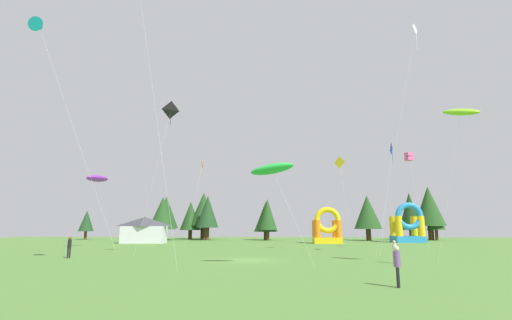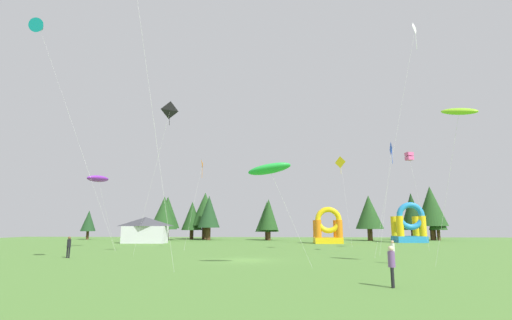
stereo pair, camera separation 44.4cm
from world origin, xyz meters
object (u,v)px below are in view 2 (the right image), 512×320
(kite_orange_diamond, at_px, (203,165))
(inflatable_yellow_castle, at_px, (328,230))
(person_far_side, at_px, (393,250))
(kite_blue_diamond, at_px, (392,150))
(kite_white_diamond, at_px, (415,31))
(inflatable_orange_dome, at_px, (409,227))
(kite_teal_delta, at_px, (40,27))
(kite_purple_parafoil, at_px, (98,179))
(kite_pink_box, at_px, (409,156))
(kite_green_parafoil, at_px, (269,169))
(kite_lime_parafoil, at_px, (459,112))
(person_near_camera, at_px, (69,245))
(kite_yellow_diamond, at_px, (341,163))
(person_midfield, at_px, (392,263))
(festival_tent, at_px, (145,230))
(kite_black_diamond, at_px, (170,112))

(kite_orange_diamond, xyz_separation_m, inflatable_yellow_castle, (17.34, 14.58, -8.22))
(person_far_side, relative_size, inflatable_yellow_castle, 0.30)
(kite_blue_diamond, height_order, kite_white_diamond, kite_white_diamond)
(person_far_side, xyz_separation_m, inflatable_orange_dome, (13.60, 35.01, 1.46))
(kite_teal_delta, bearing_deg, kite_blue_diamond, 0.17)
(kite_purple_parafoil, distance_m, kite_orange_diamond, 13.70)
(inflatable_yellow_castle, bearing_deg, kite_pink_box, -61.82)
(kite_green_parafoil, relative_size, inflatable_yellow_castle, 1.32)
(kite_lime_parafoil, bearing_deg, kite_green_parafoil, 179.43)
(kite_teal_delta, relative_size, kite_green_parafoil, 3.52)
(person_near_camera, bearing_deg, kite_yellow_diamond, 37.93)
(inflatable_orange_dome, bearing_deg, kite_white_diamond, -105.96)
(kite_white_diamond, relative_size, kite_pink_box, 1.93)
(kite_white_diamond, height_order, kite_yellow_diamond, kite_white_diamond)
(kite_blue_diamond, bearing_deg, kite_green_parafoil, -136.15)
(person_midfield, height_order, inflatable_orange_dome, inflatable_orange_dome)
(kite_white_diamond, relative_size, kite_green_parafoil, 2.98)
(festival_tent, bearing_deg, inflatable_orange_dome, 6.17)
(kite_blue_diamond, bearing_deg, person_midfield, -108.67)
(inflatable_yellow_castle, relative_size, festival_tent, 0.85)
(kite_blue_diamond, distance_m, kite_pink_box, 7.97)
(kite_purple_parafoil, xyz_separation_m, festival_tent, (1.74, 13.52, -6.63))
(inflatable_yellow_castle, bearing_deg, kite_teal_delta, -148.26)
(kite_orange_diamond, relative_size, inflatable_orange_dome, 1.64)
(kite_pink_box, bearing_deg, kite_blue_diamond, -121.27)
(kite_white_diamond, distance_m, inflatable_yellow_castle, 32.73)
(kite_white_diamond, bearing_deg, kite_blue_diamond, 112.89)
(kite_purple_parafoil, bearing_deg, kite_black_diamond, -42.60)
(kite_green_parafoil, distance_m, person_midfield, 11.41)
(kite_blue_diamond, xyz_separation_m, kite_white_diamond, (1.69, -3.99, 11.00))
(kite_purple_parafoil, bearing_deg, kite_yellow_diamond, 15.97)
(kite_pink_box, bearing_deg, kite_purple_parafoil, 178.62)
(festival_tent, bearing_deg, kite_green_parafoil, -58.40)
(kite_yellow_diamond, relative_size, person_far_side, 7.44)
(person_midfield, bearing_deg, inflatable_yellow_castle, 20.29)
(kite_orange_diamond, height_order, kite_yellow_diamond, kite_yellow_diamond)
(kite_purple_parafoil, distance_m, kite_lime_parafoil, 40.99)
(kite_white_diamond, bearing_deg, kite_green_parafoil, -150.44)
(kite_green_parafoil, relative_size, person_far_side, 4.39)
(kite_lime_parafoil, height_order, kite_black_diamond, kite_black_diamond)
(kite_blue_diamond, height_order, inflatable_yellow_castle, kite_blue_diamond)
(kite_white_diamond, relative_size, person_near_camera, 12.06)
(kite_teal_delta, bearing_deg, kite_green_parafoil, -24.18)
(kite_teal_delta, height_order, kite_pink_box, kite_teal_delta)
(kite_teal_delta, distance_m, festival_tent, 32.21)
(kite_purple_parafoil, relative_size, kite_lime_parafoil, 0.82)
(kite_lime_parafoil, height_order, person_far_side, kite_lime_parafoil)
(kite_white_diamond, bearing_deg, person_far_side, -134.81)
(kite_blue_diamond, height_order, kite_green_parafoil, kite_blue_diamond)
(kite_yellow_diamond, xyz_separation_m, person_near_camera, (-28.12, -22.72, -10.88))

